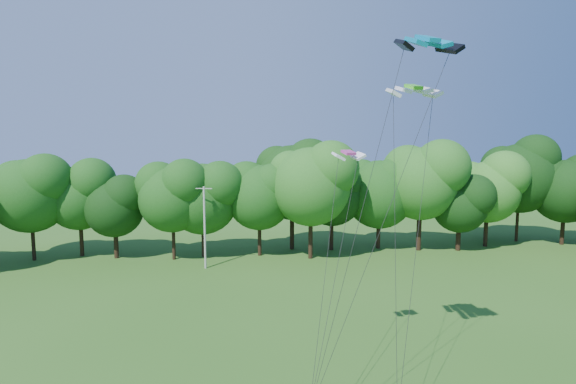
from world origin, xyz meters
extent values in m
cylinder|color=#ACACA3|center=(-3.20, 31.34, 4.15)|extent=(0.21, 0.21, 8.30)
cube|color=#ACACA3|center=(-3.20, 31.34, 8.09)|extent=(1.61, 0.55, 0.08)
cube|color=#0584A8|center=(7.21, 5.76, 17.31)|extent=(3.01, 1.59, 0.58)
cube|color=#43C91E|center=(7.66, 8.01, 15.48)|extent=(2.62, 1.20, 0.42)
cube|color=#C5368F|center=(4.86, 9.65, 12.19)|extent=(1.80, 1.05, 0.28)
cylinder|color=black|center=(6.79, 37.77, 2.39)|extent=(0.45, 0.45, 4.79)
ellipsoid|color=#12340E|center=(6.79, 37.77, 8.70)|extent=(9.57, 9.57, 10.44)
cylinder|color=#392316|center=(30.21, 35.27, 2.02)|extent=(0.43, 0.43, 4.05)
ellipsoid|color=#2D661F|center=(30.21, 35.27, 7.36)|extent=(8.09, 8.09, 8.83)
camera|label=1|loc=(-2.28, -13.45, 12.84)|focal=28.00mm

